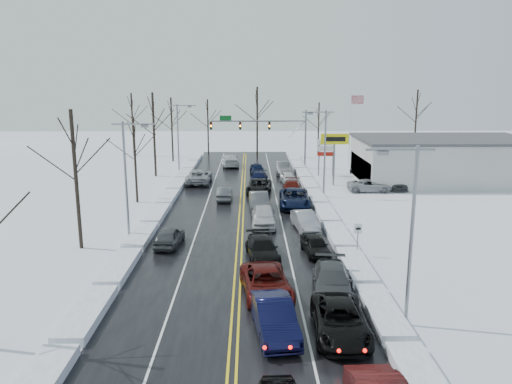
{
  "coord_description": "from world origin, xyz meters",
  "views": [
    {
      "loc": [
        0.76,
        -40.68,
        11.9
      ],
      "look_at": [
        1.31,
        1.34,
        2.5
      ],
      "focal_mm": 35.0,
      "sensor_mm": 36.0,
      "label": 1
    }
  ],
  "objects_px": {
    "tires_plus_sign": "(335,143)",
    "dealership_building": "(443,160)",
    "oncoming_car_0": "(225,200)",
    "flagpole": "(351,124)",
    "traffic_signal_mast": "(269,129)"
  },
  "relations": [
    {
      "from": "dealership_building",
      "to": "oncoming_car_0",
      "type": "relative_size",
      "value": 4.96
    },
    {
      "from": "oncoming_car_0",
      "to": "flagpole",
      "type": "bearing_deg",
      "value": -127.89
    },
    {
      "from": "dealership_building",
      "to": "flagpole",
      "type": "bearing_deg",
      "value": 126.27
    },
    {
      "from": "flagpole",
      "to": "dealership_building",
      "type": "bearing_deg",
      "value": -53.73
    },
    {
      "from": "flagpole",
      "to": "dealership_building",
      "type": "relative_size",
      "value": 0.49
    },
    {
      "from": "flagpole",
      "to": "oncoming_car_0",
      "type": "xyz_separation_m",
      "value": [
        -16.94,
        -21.2,
        -5.93
      ]
    },
    {
      "from": "tires_plus_sign",
      "to": "dealership_building",
      "type": "xyz_separation_m",
      "value": [
        13.48,
        2.01,
        -2.34
      ]
    },
    {
      "from": "oncoming_car_0",
      "to": "traffic_signal_mast",
      "type": "bearing_deg",
      "value": -104.47
    },
    {
      "from": "traffic_signal_mast",
      "to": "oncoming_car_0",
      "type": "height_order",
      "value": "traffic_signal_mast"
    },
    {
      "from": "traffic_signal_mast",
      "to": "tires_plus_sign",
      "type": "relative_size",
      "value": 2.21
    },
    {
      "from": "dealership_building",
      "to": "oncoming_car_0",
      "type": "distance_m",
      "value": 27.47
    },
    {
      "from": "flagpole",
      "to": "dealership_building",
      "type": "distance_m",
      "value": 15.24
    },
    {
      "from": "flagpole",
      "to": "dealership_building",
      "type": "xyz_separation_m",
      "value": [
        8.8,
        -12.0,
        -3.27
      ]
    },
    {
      "from": "tires_plus_sign",
      "to": "dealership_building",
      "type": "height_order",
      "value": "tires_plus_sign"
    },
    {
      "from": "tires_plus_sign",
      "to": "oncoming_car_0",
      "type": "relative_size",
      "value": 1.46
    }
  ]
}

